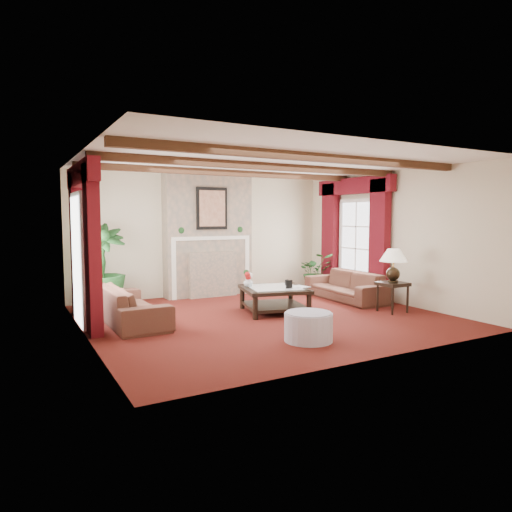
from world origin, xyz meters
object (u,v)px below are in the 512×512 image
coffee_table (274,300)px  ottoman (308,327)px  sofa_right (346,281)px  sofa_left (131,299)px  potted_palm (101,286)px  side_table (392,297)px

coffee_table → ottoman: coffee_table is taller
sofa_right → coffee_table: size_ratio=1.84×
sofa_left → potted_palm: 1.28m
sofa_right → coffee_table: sofa_right is taller
coffee_table → ottoman: size_ratio=1.64×
sofa_left → sofa_right: 4.56m
ottoman → sofa_left: bearing=129.4°
potted_palm → side_table: 5.48m
coffee_table → ottoman: (-0.59, -1.91, -0.03)m
sofa_left → side_table: sofa_left is taller
sofa_left → potted_palm: potted_palm is taller
sofa_right → potted_palm: potted_palm is taller
sofa_left → coffee_table: 2.58m
sofa_left → sofa_right: (4.56, -0.07, -0.01)m
sofa_left → ottoman: sofa_left is taller
potted_palm → side_table: (4.73, -2.75, -0.18)m
sofa_right → side_table: 1.43m
sofa_right → ottoman: bearing=-45.7°
sofa_left → side_table: 4.72m
sofa_left → side_table: bearing=-109.6°
coffee_table → side_table: bearing=-14.1°
sofa_left → sofa_right: size_ratio=1.01×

